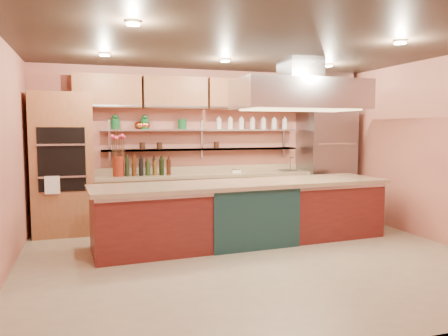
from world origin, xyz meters
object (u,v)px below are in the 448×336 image
object	(u,v)px
island	(244,212)
copper_kettle	(139,125)
kitchen_scale	(236,170)
green_canister	(182,124)
refrigerator	(326,164)
flower_vase	(119,166)

from	to	relation	value
island	copper_kettle	size ratio (longest dim) A/B	25.77
kitchen_scale	green_canister	size ratio (longest dim) A/B	0.88
island	green_canister	bearing A→B (deg)	107.99
island	green_canister	size ratio (longest dim) A/B	24.67
kitchen_scale	copper_kettle	size ratio (longest dim) A/B	0.92
refrigerator	kitchen_scale	bearing A→B (deg)	179.69
refrigerator	copper_kettle	xyz separation A→B (m)	(-3.55, 0.23, 0.73)
refrigerator	flower_vase	bearing A→B (deg)	179.85
kitchen_scale	refrigerator	bearing A→B (deg)	16.23
flower_vase	kitchen_scale	world-z (taller)	flower_vase
kitchen_scale	flower_vase	bearing A→B (deg)	-163.46
flower_vase	green_canister	distance (m)	1.36
copper_kettle	green_canister	world-z (taller)	green_canister
island	green_canister	distance (m)	2.15
refrigerator	flower_vase	xyz separation A→B (m)	(-3.93, 0.01, 0.05)
refrigerator	green_canister	size ratio (longest dim) A/B	11.67
kitchen_scale	copper_kettle	distance (m)	1.90
flower_vase	kitchen_scale	xyz separation A→B (m)	(2.08, 0.00, -0.12)
island	kitchen_scale	bearing A→B (deg)	73.01
flower_vase	kitchen_scale	distance (m)	2.09
refrigerator	green_canister	distance (m)	2.89
kitchen_scale	copper_kettle	world-z (taller)	copper_kettle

